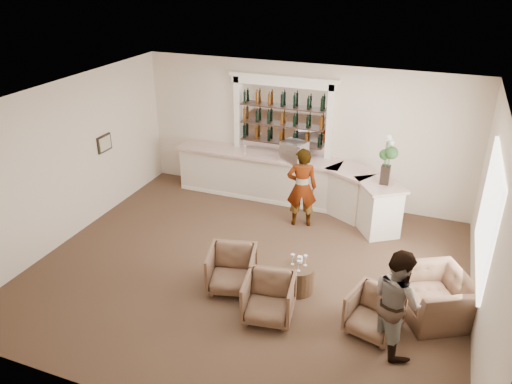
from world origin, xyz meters
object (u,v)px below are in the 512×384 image
armchair_right (374,313)px  espresso_machine (294,151)px  bar_counter (289,181)px  cocktail_table (298,278)px  sommelier (302,188)px  guest (396,301)px  armchair_center (269,298)px  flower_vase (387,157)px  armchair_left (232,269)px  armchair_far (436,297)px

armchair_right → espresso_machine: size_ratio=1.48×
bar_counter → armchair_right: 4.73m
cocktail_table → armchair_right: 1.57m
sommelier → guest: (2.41, -3.24, -0.04)m
armchair_center → flower_vase: 4.04m
armchair_left → armchair_center: size_ratio=1.03×
armchair_left → espresso_machine: espresso_machine is taller
sommelier → armchair_left: sommelier is taller
bar_counter → espresso_machine: bearing=-16.4°
sommelier → flower_vase: bearing=173.5°
guest → armchair_far: bearing=-69.1°
espresso_machine → armchair_left: bearing=-70.8°
bar_counter → guest: bearing=-54.1°
bar_counter → sommelier: (0.58, -0.90, 0.33)m
guest → armchair_far: (0.57, 1.01, -0.48)m
sommelier → armchair_center: size_ratio=2.18×
armchair_left → guest: bearing=-24.2°
armchair_center → armchair_right: 1.70m
armchair_left → flower_vase: flower_vase is taller
armchair_left → armchair_center: 1.04m
armchair_left → armchair_far: (3.46, 0.50, -0.00)m
armchair_left → espresso_machine: (0.01, 3.60, 0.99)m
armchair_right → espresso_machine: 4.73m
armchair_center → armchair_far: bearing=12.8°
bar_counter → sommelier: 1.12m
armchair_far → espresso_machine: size_ratio=2.22×
espresso_machine → guest: bearing=-35.6°
guest → armchair_right: 0.65m
bar_counter → armchair_right: bearing=-55.4°
armchair_left → espresso_machine: bearing=75.6°
armchair_center → espresso_machine: (-0.88, 4.13, 1.00)m
armchair_center → armchair_right: size_ratio=1.05×
cocktail_table → armchair_left: (-1.13, -0.35, 0.14)m
armchair_far → flower_vase: bearing=176.6°
bar_counter → guest: size_ratio=3.31×
armchair_far → espresso_machine: (-3.44, 3.10, 0.99)m
guest → armchair_left: bearing=40.2°
cocktail_table → armchair_far: armchair_far is taller
sommelier → flower_vase: size_ratio=1.68×
armchair_left → flower_vase: bearing=40.4°
bar_counter → cocktail_table: 3.52m
armchair_far → espresso_machine: 4.74m
armchair_left → armchair_right: size_ratio=1.08×
sommelier → armchair_right: size_ratio=2.29×
sommelier → bar_counter: bearing=-74.6°
espresso_machine → armchair_far: bearing=-22.6°
armchair_right → espresso_machine: (-2.56, 3.85, 1.02)m
cocktail_table → armchair_center: size_ratio=0.70×
bar_counter → guest: 5.12m
armchair_far → flower_vase: 3.17m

